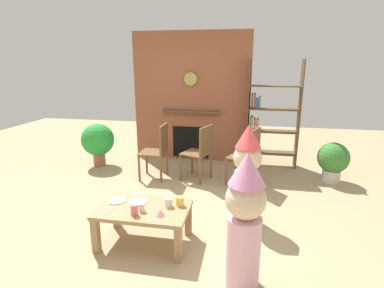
# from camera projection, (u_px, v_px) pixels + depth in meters

# --- Properties ---
(ground_plane) EXTENTS (12.00, 12.00, 0.00)m
(ground_plane) POSITION_uv_depth(u_px,v_px,m) (173.00, 226.00, 3.49)
(ground_plane) COLOR tan
(brick_fireplace_feature) EXTENTS (2.20, 0.28, 2.40)m
(brick_fireplace_feature) POSITION_uv_depth(u_px,v_px,m) (192.00, 98.00, 5.69)
(brick_fireplace_feature) COLOR #935138
(brick_fireplace_feature) RESTS_ON ground_plane
(bookshelf) EXTENTS (0.90, 0.28, 1.90)m
(bookshelf) POSITION_uv_depth(u_px,v_px,m) (268.00, 118.00, 5.33)
(bookshelf) COLOR brown
(bookshelf) RESTS_ON ground_plane
(coffee_table) EXTENTS (0.93, 0.58, 0.40)m
(coffee_table) POSITION_uv_depth(u_px,v_px,m) (144.00, 214.00, 3.10)
(coffee_table) COLOR #9E7A51
(coffee_table) RESTS_ON ground_plane
(paper_cup_near_left) EXTENTS (0.08, 0.08, 0.10)m
(paper_cup_near_left) POSITION_uv_depth(u_px,v_px,m) (180.00, 201.00, 3.12)
(paper_cup_near_left) COLOR #F2CC4C
(paper_cup_near_left) RESTS_ON coffee_table
(paper_cup_near_right) EXTENTS (0.06, 0.06, 0.09)m
(paper_cup_near_right) POSITION_uv_depth(u_px,v_px,m) (142.00, 207.00, 3.00)
(paper_cup_near_right) COLOR silver
(paper_cup_near_right) RESTS_ON coffee_table
(paper_cup_center) EXTENTS (0.07, 0.07, 0.11)m
(paper_cup_center) POSITION_uv_depth(u_px,v_px,m) (134.00, 210.00, 2.92)
(paper_cup_center) COLOR #E5666B
(paper_cup_center) RESTS_ON coffee_table
(paper_cup_far_left) EXTENTS (0.08, 0.08, 0.09)m
(paper_cup_far_left) POSITION_uv_depth(u_px,v_px,m) (169.00, 202.00, 3.10)
(paper_cup_far_left) COLOR silver
(paper_cup_far_left) RESTS_ON coffee_table
(paper_plate_front) EXTENTS (0.20, 0.20, 0.01)m
(paper_plate_front) POSITION_uv_depth(u_px,v_px,m) (117.00, 200.00, 3.23)
(paper_plate_front) COLOR white
(paper_plate_front) RESTS_ON coffee_table
(paper_plate_rear) EXTENTS (0.20, 0.20, 0.01)m
(paper_plate_rear) POSITION_uv_depth(u_px,v_px,m) (138.00, 202.00, 3.20)
(paper_plate_rear) COLOR white
(paper_plate_rear) RESTS_ON coffee_table
(birthday_cake_slice) EXTENTS (0.10, 0.10, 0.06)m
(birthday_cake_slice) POSITION_uv_depth(u_px,v_px,m) (160.00, 213.00, 2.91)
(birthday_cake_slice) COLOR pink
(birthday_cake_slice) RESTS_ON coffee_table
(table_fork) EXTENTS (0.02, 0.15, 0.01)m
(table_fork) POSITION_uv_depth(u_px,v_px,m) (110.00, 211.00, 3.01)
(table_fork) COLOR silver
(table_fork) RESTS_ON coffee_table
(child_with_cone_hat) EXTENTS (0.33, 0.33, 1.19)m
(child_with_cone_hat) POSITION_uv_depth(u_px,v_px,m) (245.00, 219.00, 2.42)
(child_with_cone_hat) COLOR #EAB2C6
(child_with_cone_hat) RESTS_ON ground_plane
(child_in_pink) EXTENTS (0.33, 0.33, 1.18)m
(child_in_pink) POSITION_uv_depth(u_px,v_px,m) (247.00, 172.00, 3.45)
(child_in_pink) COLOR #66B27F
(child_in_pink) RESTS_ON ground_plane
(dining_chair_left) EXTENTS (0.40, 0.40, 0.90)m
(dining_chair_left) POSITION_uv_depth(u_px,v_px,m) (158.00, 148.00, 4.81)
(dining_chair_left) COLOR brown
(dining_chair_left) RESTS_ON ground_plane
(dining_chair_middle) EXTENTS (0.51, 0.51, 0.90)m
(dining_chair_middle) POSITION_uv_depth(u_px,v_px,m) (201.00, 150.00, 4.73)
(dining_chair_middle) COLOR brown
(dining_chair_middle) RESTS_ON ground_plane
(dining_chair_right) EXTENTS (0.52, 0.52, 0.90)m
(dining_chair_right) POSITION_uv_depth(u_px,v_px,m) (248.00, 154.00, 4.53)
(dining_chair_right) COLOR brown
(dining_chair_right) RESTS_ON ground_plane
(potted_plant_tall) EXTENTS (0.48, 0.48, 0.64)m
(potted_plant_tall) POSITION_uv_depth(u_px,v_px,m) (333.00, 160.00, 4.71)
(potted_plant_tall) COLOR beige
(potted_plant_tall) RESTS_ON ground_plane
(potted_plant_short) EXTENTS (0.58, 0.58, 0.78)m
(potted_plant_short) POSITION_uv_depth(u_px,v_px,m) (98.00, 141.00, 5.43)
(potted_plant_short) COLOR #9E5B42
(potted_plant_short) RESTS_ON ground_plane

